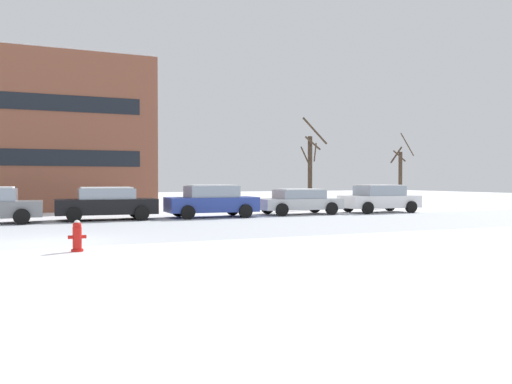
# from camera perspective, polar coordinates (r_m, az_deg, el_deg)

# --- Properties ---
(ground_plane) EXTENTS (120.00, 120.00, 0.00)m
(ground_plane) POSITION_cam_1_polar(r_m,az_deg,el_deg) (16.06, -21.84, -5.18)
(ground_plane) COLOR white
(road_surface) EXTENTS (80.00, 8.36, 0.00)m
(road_surface) POSITION_cam_1_polar(r_m,az_deg,el_deg) (19.22, -22.08, -4.12)
(road_surface) COLOR silver
(road_surface) RESTS_ON ground
(fire_hydrant) EXTENTS (0.44, 0.30, 0.79)m
(fire_hydrant) POSITION_cam_1_polar(r_m,az_deg,el_deg) (14.09, -18.52, -4.44)
(fire_hydrant) COLOR red
(fire_hydrant) RESTS_ON ground
(parked_car_black) EXTENTS (4.39, 2.22, 1.46)m
(parked_car_black) POSITION_cam_1_polar(r_m,az_deg,el_deg) (24.68, -15.66, -1.15)
(parked_car_black) COLOR black
(parked_car_black) RESTS_ON ground
(parked_car_blue) EXTENTS (4.32, 2.25, 1.55)m
(parked_car_blue) POSITION_cam_1_polar(r_m,az_deg,el_deg) (25.56, -4.77, -0.95)
(parked_car_blue) COLOR #283D93
(parked_car_blue) RESTS_ON ground
(parked_car_silver) EXTENTS (4.33, 2.22, 1.32)m
(parked_car_silver) POSITION_cam_1_polar(r_m,az_deg,el_deg) (27.69, 4.61, -0.97)
(parked_car_silver) COLOR silver
(parked_car_silver) RESTS_ON ground
(parked_car_white) EXTENTS (4.29, 2.28, 1.52)m
(parked_car_white) POSITION_cam_1_polar(r_m,az_deg,el_deg) (30.05, 13.01, -0.67)
(parked_car_white) COLOR white
(parked_car_white) RESTS_ON ground
(tree_far_left) EXTENTS (1.54, 1.15, 5.37)m
(tree_far_left) POSITION_cam_1_polar(r_m,az_deg,el_deg) (31.58, 5.82, 2.55)
(tree_far_left) COLOR #423326
(tree_far_left) RESTS_ON ground
(tree_far_mid) EXTENTS (1.28, 1.18, 4.76)m
(tree_far_mid) POSITION_cam_1_polar(r_m,az_deg,el_deg) (36.00, 15.13, 1.67)
(tree_far_mid) COLOR #423326
(tree_far_mid) RESTS_ON ground
(building_far_left) EXTENTS (10.69, 8.30, 9.07)m
(building_far_left) POSITION_cam_1_polar(r_m,az_deg,el_deg) (35.38, -20.43, 5.68)
(building_far_left) COLOR brown
(building_far_left) RESTS_ON ground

